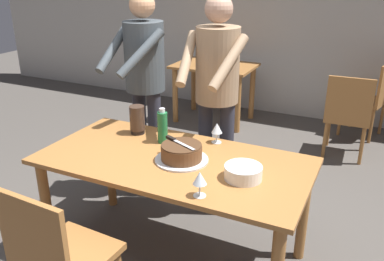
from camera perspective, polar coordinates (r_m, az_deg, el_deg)
The scene contains 16 objects.
ground_plane at distance 3.02m, azimuth -2.38°, elevation -16.88°, with size 14.00×14.00×0.00m, color #4C4742.
back_wall at distance 5.54m, azimuth 14.38°, elevation 15.71°, with size 10.00×0.12×2.70m, color #BCB7AD.
main_dining_table at distance 2.66m, azimuth -2.60°, elevation -5.99°, with size 1.73×0.86×0.75m.
cake_on_platter at distance 2.57m, azimuth -1.45°, elevation -3.17°, with size 0.34×0.34×0.11m.
cake_knife at distance 2.59m, azimuth -2.46°, elevation -1.36°, with size 0.26×0.13×0.02m.
plate_stack at distance 2.38m, azimuth 7.17°, elevation -5.82°, with size 0.22×0.22×0.08m.
wine_glass_near at distance 2.81m, azimuth 3.49°, elevation 0.24°, with size 0.08×0.08×0.14m.
wine_glass_far at distance 2.16m, azimuth 1.09°, elevation -6.79°, with size 0.08×0.08×0.14m.
water_bottle at distance 2.81m, azimuth -4.15°, elevation 0.51°, with size 0.07×0.07×0.25m.
hurricane_lamp at distance 2.99m, azimuth -7.66°, elevation 1.52°, with size 0.11×0.11×0.21m.
person_cutting_cake at distance 3.03m, azimuth 3.46°, elevation 6.32°, with size 0.47×0.55×1.72m.
person_standing_beside at distance 3.35m, azimuth -6.69°, elevation 7.70°, with size 0.47×0.58×1.72m.
chair_near_side at distance 2.33m, azimuth -18.28°, elevation -16.19°, with size 0.46×0.46×0.90m.
background_table at distance 5.25m, azimuth 3.15°, elevation 7.45°, with size 1.00×0.70×0.74m.
background_chair_0 at distance 4.47m, azimuth 20.95°, elevation 2.22°, with size 0.46×0.46×0.90m.
background_chair_1 at distance 5.17m, azimuth 23.80°, elevation 4.36°, with size 0.54×0.54×0.90m.
Camera 1 is at (1.12, -2.06, 1.89)m, focal length 38.14 mm.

